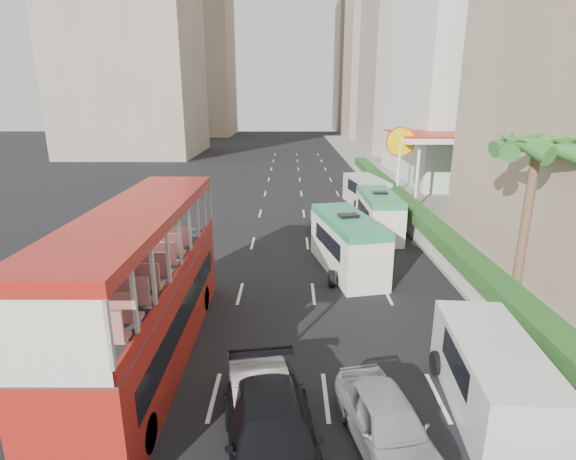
{
  "coord_description": "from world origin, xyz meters",
  "views": [
    {
      "loc": [
        -1.44,
        -12.92,
        8.24
      ],
      "look_at": [
        -1.5,
        4.0,
        3.2
      ],
      "focal_mm": 28.0,
      "sensor_mm": 36.0,
      "label": 1
    }
  ],
  "objects_px": {
    "double_decker_bus": "(144,287)",
    "minibus_far": "(379,214)",
    "panel_van_near": "(492,377)",
    "palm_tree": "(525,226)",
    "car_silver_lane_b": "(385,447)",
    "van_asset": "(327,228)",
    "shell_station": "(432,168)",
    "minibus_near": "(347,244)",
    "panel_van_far": "(366,191)",
    "car_silver_lane_a": "(262,426)"
  },
  "relations": [
    {
      "from": "minibus_far",
      "to": "double_decker_bus",
      "type": "bearing_deg",
      "value": -126.59
    },
    {
      "from": "shell_station",
      "to": "palm_tree",
      "type": "bearing_deg",
      "value": -96.6
    },
    {
      "from": "minibus_near",
      "to": "minibus_far",
      "type": "height_order",
      "value": "minibus_near"
    },
    {
      "from": "minibus_far",
      "to": "shell_station",
      "type": "bearing_deg",
      "value": 56.12
    },
    {
      "from": "car_silver_lane_b",
      "to": "palm_tree",
      "type": "height_order",
      "value": "palm_tree"
    },
    {
      "from": "van_asset",
      "to": "car_silver_lane_a",
      "type": "bearing_deg",
      "value": -98.08
    },
    {
      "from": "van_asset",
      "to": "minibus_far",
      "type": "height_order",
      "value": "minibus_far"
    },
    {
      "from": "van_asset",
      "to": "palm_tree",
      "type": "distance_m",
      "value": 13.54
    },
    {
      "from": "double_decker_bus",
      "to": "shell_station",
      "type": "xyz_separation_m",
      "value": [
        16.0,
        23.0,
        0.22
      ]
    },
    {
      "from": "minibus_near",
      "to": "shell_station",
      "type": "bearing_deg",
      "value": 48.53
    },
    {
      "from": "minibus_near",
      "to": "panel_van_far",
      "type": "bearing_deg",
      "value": 65.28
    },
    {
      "from": "van_asset",
      "to": "minibus_near",
      "type": "bearing_deg",
      "value": -85.36
    },
    {
      "from": "panel_van_near",
      "to": "panel_van_far",
      "type": "distance_m",
      "value": 24.24
    },
    {
      "from": "double_decker_bus",
      "to": "panel_van_far",
      "type": "distance_m",
      "value": 24.23
    },
    {
      "from": "car_silver_lane_b",
      "to": "panel_van_near",
      "type": "xyz_separation_m",
      "value": [
        3.1,
        1.42,
        1.01
      ]
    },
    {
      "from": "car_silver_lane_a",
      "to": "van_asset",
      "type": "height_order",
      "value": "car_silver_lane_a"
    },
    {
      "from": "panel_van_far",
      "to": "car_silver_lane_b",
      "type": "bearing_deg",
      "value": -107.78
    },
    {
      "from": "minibus_near",
      "to": "panel_van_near",
      "type": "height_order",
      "value": "minibus_near"
    },
    {
      "from": "car_silver_lane_b",
      "to": "van_asset",
      "type": "distance_m",
      "value": 19.1
    },
    {
      "from": "panel_van_near",
      "to": "palm_tree",
      "type": "bearing_deg",
      "value": 64.44
    },
    {
      "from": "car_silver_lane_b",
      "to": "minibus_near",
      "type": "xyz_separation_m",
      "value": [
        0.46,
        11.72,
        1.35
      ]
    },
    {
      "from": "minibus_near",
      "to": "shell_station",
      "type": "xyz_separation_m",
      "value": [
        8.62,
        15.17,
        1.4
      ]
    },
    {
      "from": "car_silver_lane_b",
      "to": "palm_tree",
      "type": "relative_size",
      "value": 0.64
    },
    {
      "from": "minibus_far",
      "to": "palm_tree",
      "type": "xyz_separation_m",
      "value": [
        3.74,
        -9.91,
        2.1
      ]
    },
    {
      "from": "double_decker_bus",
      "to": "palm_tree",
      "type": "distance_m",
      "value": 14.39
    },
    {
      "from": "car_silver_lane_b",
      "to": "panel_van_near",
      "type": "relative_size",
      "value": 0.81
    },
    {
      "from": "panel_van_far",
      "to": "panel_van_near",
      "type": "bearing_deg",
      "value": -100.97
    },
    {
      "from": "van_asset",
      "to": "shell_station",
      "type": "height_order",
      "value": "shell_station"
    },
    {
      "from": "car_silver_lane_b",
      "to": "panel_van_far",
      "type": "xyz_separation_m",
      "value": [
        3.64,
        25.66,
        1.08
      ]
    },
    {
      "from": "van_asset",
      "to": "shell_station",
      "type": "xyz_separation_m",
      "value": [
        9.01,
        7.8,
        2.75
      ]
    },
    {
      "from": "car_silver_lane_a",
      "to": "minibus_far",
      "type": "height_order",
      "value": "minibus_far"
    },
    {
      "from": "car_silver_lane_a",
      "to": "minibus_far",
      "type": "distance_m",
      "value": 18.22
    },
    {
      "from": "panel_van_near",
      "to": "palm_tree",
      "type": "xyz_separation_m",
      "value": [
        3.78,
        6.47,
        2.37
      ]
    },
    {
      "from": "shell_station",
      "to": "minibus_far",
      "type": "bearing_deg",
      "value": -123.16
    },
    {
      "from": "double_decker_bus",
      "to": "minibus_far",
      "type": "height_order",
      "value": "double_decker_bus"
    },
    {
      "from": "car_silver_lane_a",
      "to": "minibus_near",
      "type": "distance_m",
      "value": 11.63
    },
    {
      "from": "double_decker_bus",
      "to": "minibus_far",
      "type": "relative_size",
      "value": 1.9
    },
    {
      "from": "panel_van_far",
      "to": "shell_station",
      "type": "bearing_deg",
      "value": 3.15
    },
    {
      "from": "car_silver_lane_a",
      "to": "shell_station",
      "type": "xyz_separation_m",
      "value": [
        12.15,
        26.17,
        2.75
      ]
    },
    {
      "from": "palm_tree",
      "to": "panel_van_near",
      "type": "bearing_deg",
      "value": -120.29
    },
    {
      "from": "shell_station",
      "to": "double_decker_bus",
      "type": "bearing_deg",
      "value": -124.82
    },
    {
      "from": "panel_van_far",
      "to": "car_silver_lane_a",
      "type": "bearing_deg",
      "value": -114.76
    },
    {
      "from": "panel_van_near",
      "to": "panel_van_far",
      "type": "xyz_separation_m",
      "value": [
        0.54,
        24.23,
        0.07
      ]
    },
    {
      "from": "palm_tree",
      "to": "shell_station",
      "type": "distance_m",
      "value": 19.14
    },
    {
      "from": "van_asset",
      "to": "minibus_far",
      "type": "relative_size",
      "value": 0.76
    },
    {
      "from": "double_decker_bus",
      "to": "panel_van_near",
      "type": "distance_m",
      "value": 10.43
    },
    {
      "from": "double_decker_bus",
      "to": "minibus_near",
      "type": "distance_m",
      "value": 10.82
    },
    {
      "from": "palm_tree",
      "to": "car_silver_lane_b",
      "type": "bearing_deg",
      "value": -131.08
    },
    {
      "from": "minibus_near",
      "to": "panel_van_near",
      "type": "relative_size",
      "value": 1.2
    },
    {
      "from": "car_silver_lane_a",
      "to": "minibus_far",
      "type": "xyz_separation_m",
      "value": [
        6.21,
        17.08,
        1.28
      ]
    }
  ]
}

